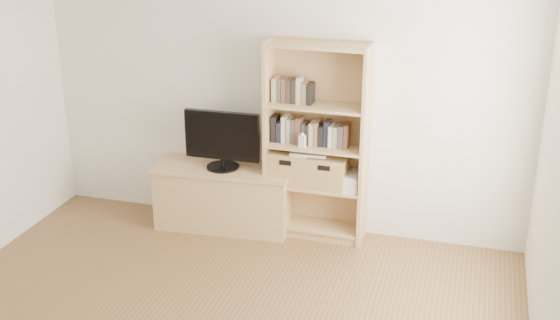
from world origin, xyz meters
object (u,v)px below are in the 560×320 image
at_px(tv_stand, 224,198).
at_px(basket_right, 327,171).
at_px(television, 222,140).
at_px(basket_left, 290,166).
at_px(laptop, 310,152).
at_px(baby_monitor, 302,141).
at_px(bookshelf, 316,143).

xyz_separation_m(tv_stand, basket_right, (0.97, 0.07, 0.36)).
xyz_separation_m(television, basket_left, (0.62, 0.07, -0.22)).
bearing_deg(basket_right, television, -175.47).
bearing_deg(laptop, baby_monitor, -123.14).
relative_size(tv_stand, bookshelf, 0.69).
bearing_deg(baby_monitor, basket_right, 32.88).
bearing_deg(tv_stand, basket_left, 2.45).
height_order(tv_stand, baby_monitor, baby_monitor).
xyz_separation_m(baby_monitor, basket_left, (-0.14, 0.10, -0.29)).
relative_size(baby_monitor, basket_left, 0.31).
height_order(tv_stand, laptop, laptop).
distance_m(bookshelf, laptop, 0.10).
distance_m(baby_monitor, basket_right, 0.37).
relative_size(basket_left, laptop, 1.13).
distance_m(bookshelf, basket_right, 0.28).
relative_size(baby_monitor, laptop, 0.35).
height_order(tv_stand, bookshelf, bookshelf).
bearing_deg(television, baby_monitor, -2.68).
bearing_deg(bookshelf, baby_monitor, -135.00).
relative_size(basket_right, laptop, 1.08).
xyz_separation_m(tv_stand, basket_left, (0.62, 0.07, 0.37)).
height_order(television, laptop, television).
xyz_separation_m(basket_right, laptop, (-0.16, -0.01, 0.17)).
distance_m(television, laptop, 0.81).
height_order(bookshelf, baby_monitor, bookshelf).
bearing_deg(tv_stand, television, -4.14).
xyz_separation_m(bookshelf, laptop, (-0.05, -0.01, -0.09)).
height_order(basket_left, basket_right, basket_left).
relative_size(television, basket_left, 1.93).
bearing_deg(television, laptop, 3.47).
relative_size(tv_stand, basket_left, 3.42).
height_order(tv_stand, television, television).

